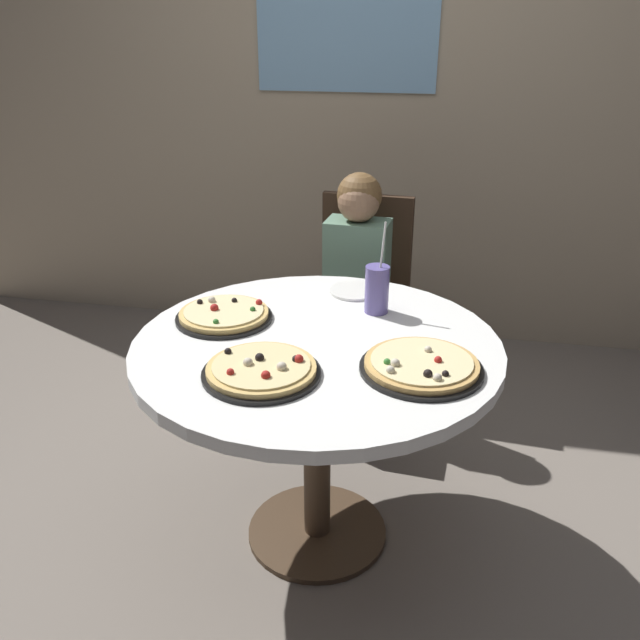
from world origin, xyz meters
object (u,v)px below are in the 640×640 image
soda_cup (377,289)px  pizza_veggie (262,370)px  chair_wooden (361,293)px  pizza_cheese (421,366)px  diner_child (352,318)px  dining_table (317,373)px  pizza_pepperoni (224,315)px  plate_small (354,291)px

soda_cup → pizza_veggie: bearing=-117.5°
chair_wooden → soda_cup: soda_cup is taller
pizza_veggie → pizza_cheese: (0.43, 0.11, -0.00)m
chair_wooden → soda_cup: (0.14, -0.69, 0.30)m
pizza_veggie → diner_child: bearing=84.2°
diner_child → pizza_cheese: size_ratio=3.11×
dining_table → chair_wooden: bearing=89.6°
pizza_veggie → pizza_pepperoni: size_ratio=1.05×
diner_child → soda_cup: bearing=-73.0°
chair_wooden → soda_cup: size_ratio=3.10×
chair_wooden → pizza_veggie: 1.21m
plate_small → pizza_veggie: bearing=-103.7°
plate_small → soda_cup: bearing=-57.6°
chair_wooden → diner_child: size_ratio=0.88×
soda_cup → chair_wooden: bearing=101.7°
pizza_pepperoni → dining_table: bearing=-17.1°
pizza_cheese → chair_wooden: bearing=106.4°
dining_table → pizza_veggie: size_ratio=3.40×
dining_table → soda_cup: size_ratio=3.68×
plate_small → chair_wooden: bearing=94.7°
diner_child → plate_small: (0.06, -0.35, 0.27)m
dining_table → plate_small: bearing=83.0°
dining_table → pizza_veggie: 0.29m
diner_child → pizza_pepperoni: 0.79m
diner_child → pizza_pepperoni: diner_child is taller
pizza_pepperoni → soda_cup: size_ratio=1.03×
diner_child → pizza_veggie: bearing=-95.8°
pizza_cheese → plate_small: size_ratio=1.93×
dining_table → pizza_veggie: pizza_veggie is taller
dining_table → chair_wooden: chair_wooden is taller
pizza_pepperoni → pizza_veggie: bearing=-56.5°
pizza_cheese → plate_small: pizza_cheese is taller
diner_child → pizza_pepperoni: (-0.32, -0.67, 0.28)m
dining_table → diner_child: bearing=90.4°
soda_cup → plate_small: (-0.10, 0.16, -0.08)m
soda_cup → plate_small: soda_cup is taller
dining_table → pizza_pepperoni: 0.37m
diner_child → soda_cup: (0.16, -0.51, 0.35)m
dining_table → pizza_veggie: bearing=-114.6°
pizza_veggie → plate_small: pizza_veggie is taller
plate_small → pizza_pepperoni: bearing=-140.4°
chair_wooden → pizza_pepperoni: size_ratio=3.01×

